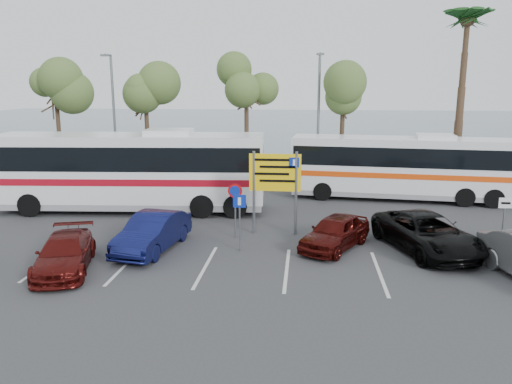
# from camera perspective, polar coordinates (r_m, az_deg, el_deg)

# --- Properties ---
(ground) EXTENTS (120.00, 120.00, 0.00)m
(ground) POSITION_cam_1_polar(r_m,az_deg,el_deg) (18.84, -1.56, -7.55)
(ground) COLOR #363639
(ground) RESTS_ON ground
(kerb_strip) EXTENTS (44.00, 2.40, 0.15)m
(kerb_strip) POSITION_cam_1_polar(r_m,az_deg,el_deg) (32.27, 1.58, 1.03)
(kerb_strip) COLOR gray
(kerb_strip) RESTS_ON ground
(seawall) EXTENTS (48.00, 0.80, 0.60)m
(seawall) POSITION_cam_1_polar(r_m,az_deg,el_deg) (34.19, 1.83, 2.06)
(seawall) COLOR #A89D86
(seawall) RESTS_ON ground
(sea) EXTENTS (140.00, 140.00, 0.00)m
(sea) POSITION_cam_1_polar(r_m,az_deg,el_deg) (77.86, 4.09, 7.61)
(sea) COLOR #3A4E5D
(sea) RESTS_ON ground
(tree_far_left) EXTENTS (3.20, 3.20, 7.60)m
(tree_far_left) POSITION_cam_1_polar(r_m,az_deg,el_deg) (35.52, -21.99, 11.35)
(tree_far_left) COLOR #382619
(tree_far_left) RESTS_ON kerb_strip
(tree_left) EXTENTS (3.20, 3.20, 7.20)m
(tree_left) POSITION_cam_1_polar(r_m,az_deg,el_deg) (33.20, -12.54, 11.37)
(tree_left) COLOR #382619
(tree_left) RESTS_ON kerb_strip
(tree_mid) EXTENTS (3.20, 3.20, 8.00)m
(tree_mid) POSITION_cam_1_polar(r_m,az_deg,el_deg) (31.79, -1.11, 12.80)
(tree_mid) COLOR #382619
(tree_mid) RESTS_ON kerb_strip
(tree_right) EXTENTS (3.20, 3.20, 7.40)m
(tree_right) POSITION_cam_1_polar(r_m,az_deg,el_deg) (31.64, 9.98, 11.74)
(tree_right) COLOR #382619
(tree_right) RESTS_ON kerb_strip
(palm_tree) EXTENTS (4.80, 4.80, 11.20)m
(palm_tree) POSITION_cam_1_polar(r_m,az_deg,el_deg) (33.06, 23.02, 17.43)
(palm_tree) COLOR #382619
(palm_tree) RESTS_ON kerb_strip
(street_lamp_left) EXTENTS (0.45, 1.15, 8.01)m
(street_lamp_left) POSITION_cam_1_polar(r_m,az_deg,el_deg) (33.47, -15.98, 8.79)
(street_lamp_left) COLOR slate
(street_lamp_left) RESTS_ON kerb_strip
(street_lamp_right) EXTENTS (0.45, 1.15, 8.01)m
(street_lamp_right) POSITION_cam_1_polar(r_m,az_deg,el_deg) (31.14, 7.15, 8.93)
(street_lamp_right) COLOR slate
(street_lamp_right) RESTS_ON kerb_strip
(direction_sign) EXTENTS (2.20, 0.12, 3.60)m
(direction_sign) POSITION_cam_1_polar(r_m,az_deg,el_deg) (21.18, 2.19, 1.51)
(direction_sign) COLOR slate
(direction_sign) RESTS_ON ground
(sign_no_stop) EXTENTS (0.60, 0.08, 2.35)m
(sign_no_stop) POSITION_cam_1_polar(r_m,az_deg,el_deg) (20.73, -2.40, -1.15)
(sign_no_stop) COLOR slate
(sign_no_stop) RESTS_ON ground
(sign_parking) EXTENTS (0.50, 0.07, 2.25)m
(sign_parking) POSITION_cam_1_polar(r_m,az_deg,el_deg) (19.17, -1.88, -2.59)
(sign_parking) COLOR slate
(sign_parking) RESTS_ON ground
(sign_taxi) EXTENTS (0.50, 0.07, 2.20)m
(sign_taxi) POSITION_cam_1_polar(r_m,az_deg,el_deg) (21.09, 26.48, -2.66)
(sign_taxi) COLOR slate
(sign_taxi) RESTS_ON ground
(lane_markings) EXTENTS (12.02, 4.20, 0.01)m
(lane_markings) POSITION_cam_1_polar(r_m,az_deg,el_deg) (18.09, -5.59, -8.45)
(lane_markings) COLOR silver
(lane_markings) RESTS_ON ground
(coach_bus_left) EXTENTS (13.56, 3.82, 4.17)m
(coach_bus_left) POSITION_cam_1_polar(r_m,az_deg,el_deg) (26.00, -14.09, 2.07)
(coach_bus_left) COLOR white
(coach_bus_left) RESTS_ON ground
(coach_bus_right) EXTENTS (12.05, 3.70, 3.70)m
(coach_bus_right) POSITION_cam_1_polar(r_m,az_deg,el_deg) (28.93, 16.08, 2.53)
(coach_bus_right) COLOR white
(coach_bus_right) RESTS_ON ground
(car_blue) EXTENTS (2.18, 4.56, 1.44)m
(car_blue) POSITION_cam_1_polar(r_m,az_deg,el_deg) (19.90, -11.73, -4.52)
(car_blue) COLOR #0F1448
(car_blue) RESTS_ON ground
(car_maroon) EXTENTS (2.81, 4.53, 1.22)m
(car_maroon) POSITION_cam_1_polar(r_m,az_deg,el_deg) (18.70, -21.02, -6.57)
(car_maroon) COLOR #51100D
(car_maroon) RESTS_ON ground
(car_red) EXTENTS (3.28, 4.18, 1.33)m
(car_red) POSITION_cam_1_polar(r_m,az_deg,el_deg) (19.95, 9.03, -4.54)
(car_red) COLOR #430C09
(car_red) RESTS_ON ground
(suv_black) EXTENTS (4.01, 5.76, 1.46)m
(suv_black) POSITION_cam_1_polar(r_m,az_deg,el_deg) (20.45, 18.91, -4.46)
(suv_black) COLOR black
(suv_black) RESTS_ON ground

